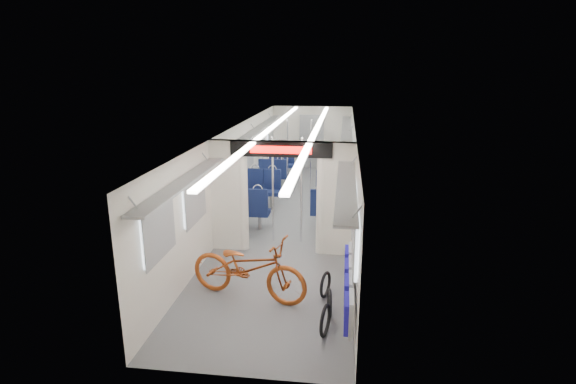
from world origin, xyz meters
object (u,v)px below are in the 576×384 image
at_px(flip_bench, 349,284).
at_px(stanchion_near_right, 301,191).
at_px(bicycle, 248,268).
at_px(seat_bay_far_right, 335,167).
at_px(bike_hoop_c, 325,286).
at_px(stanchion_far_left, 287,160).
at_px(bike_hoop_a, 325,322).
at_px(bike_hoop_b, 329,305).
at_px(seat_bay_far_left, 278,166).
at_px(seat_bay_near_left, 257,196).
at_px(stanchion_far_right, 311,161).
at_px(seat_bay_near_right, 331,197).
at_px(stanchion_near_left, 273,190).

xyz_separation_m(flip_bench, stanchion_near_right, (-1.01, 3.03, 0.57)).
height_order(bicycle, seat_bay_far_right, bicycle).
distance_m(bike_hoop_c, stanchion_far_left, 5.79).
relative_size(bike_hoop_a, bike_hoop_b, 1.06).
height_order(seat_bay_far_left, seat_bay_far_right, seat_bay_far_left).
xyz_separation_m(bicycle, stanchion_near_right, (0.61, 2.56, 0.61)).
xyz_separation_m(bicycle, bike_hoop_b, (1.35, -0.43, -0.33)).
distance_m(bike_hoop_a, bike_hoop_b, 0.51).
bearing_deg(bike_hoop_a, seat_bay_near_left, 111.27).
height_order(bike_hoop_c, seat_bay_far_left, seat_bay_far_left).
distance_m(stanchion_far_left, stanchion_far_right, 0.65).
bearing_deg(stanchion_far_right, bike_hoop_c, -82.97).
relative_size(seat_bay_far_right, stanchion_near_right, 0.84).
relative_size(flip_bench, seat_bay_near_right, 1.02).
distance_m(seat_bay_near_left, stanchion_near_right, 2.10).
distance_m(bike_hoop_b, seat_bay_far_right, 8.24).
height_order(stanchion_near_left, stanchion_near_right, same).
xyz_separation_m(bike_hoop_c, seat_bay_near_right, (-0.05, 4.14, 0.34)).
bearing_deg(bike_hoop_a, stanchion_far_right, 96.29).
xyz_separation_m(bicycle, stanchion_far_right, (0.56, 5.78, 0.61)).
relative_size(bicycle, bike_hoop_c, 4.57).
xyz_separation_m(stanchion_near_left, stanchion_near_right, (0.61, 0.01, 0.00)).
bearing_deg(bike_hoop_a, seat_bay_far_right, 90.66).
bearing_deg(seat_bay_far_right, flip_bench, -87.10).
bearing_deg(stanchion_far_left, bicycle, -89.11).
bearing_deg(stanchion_far_left, stanchion_near_right, -77.50).
xyz_separation_m(seat_bay_near_right, seat_bay_far_left, (-1.87, 3.36, -0.01)).
xyz_separation_m(flip_bench, stanchion_far_left, (-1.71, 6.20, 0.57)).
height_order(stanchion_near_right, stanchion_far_right, same).
height_order(bike_hoop_c, stanchion_far_right, stanchion_far_right).
height_order(seat_bay_near_left, seat_bay_near_right, seat_bay_near_left).
bearing_deg(bike_hoop_b, bike_hoop_a, -94.55).
bearing_deg(seat_bay_far_left, stanchion_near_right, -75.96).
height_order(bike_hoop_a, bike_hoop_c, bike_hoop_a).
bearing_deg(stanchion_near_right, bike_hoop_a, -78.84).
height_order(seat_bay_near_right, stanchion_far_right, stanchion_far_right).
distance_m(seat_bay_near_right, stanchion_far_left, 2.01).
bearing_deg(stanchion_far_right, stanchion_far_left, -175.43).
height_order(seat_bay_far_right, stanchion_far_left, stanchion_far_left).
bearing_deg(stanchion_near_left, flip_bench, -61.80).
relative_size(bike_hoop_b, bike_hoop_c, 1.02).
bearing_deg(stanchion_far_right, bike_hoop_a, -83.71).
distance_m(seat_bay_near_right, seat_bay_far_left, 3.84).
height_order(bike_hoop_a, stanchion_far_left, stanchion_far_left).
relative_size(bike_hoop_b, seat_bay_far_right, 0.24).
distance_m(bike_hoop_a, bike_hoop_c, 1.12).
relative_size(bicycle, stanchion_far_right, 0.89).
distance_m(bike_hoop_a, stanchion_near_right, 3.69).
xyz_separation_m(bicycle, stanchion_far_left, (-0.09, 5.73, 0.61)).
distance_m(seat_bay_far_right, stanchion_near_right, 5.31).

